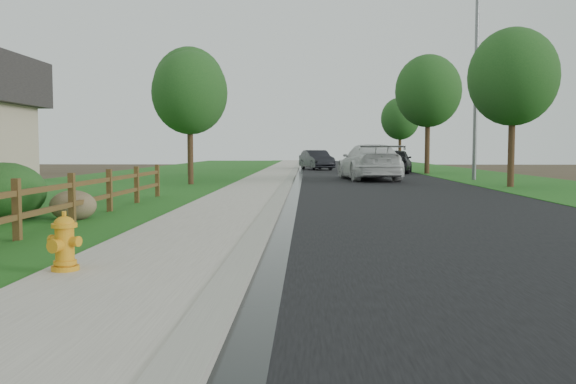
{
  "coord_description": "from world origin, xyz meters",
  "views": [
    {
      "loc": [
        1.27,
        -4.82,
        1.58
      ],
      "look_at": [
        0.97,
        4.85,
        0.91
      ],
      "focal_mm": 38.0,
      "sensor_mm": 36.0,
      "label": 1
    }
  ],
  "objects_px": {
    "ranch_fence": "(47,201)",
    "fire_hydrant": "(64,243)",
    "dark_car_mid": "(396,161)",
    "white_suv": "(369,162)",
    "streetlight": "(472,69)"
  },
  "relations": [
    {
      "from": "ranch_fence",
      "to": "fire_hydrant",
      "type": "height_order",
      "value": "ranch_fence"
    },
    {
      "from": "ranch_fence",
      "to": "fire_hydrant",
      "type": "bearing_deg",
      "value": -64.13
    },
    {
      "from": "fire_hydrant",
      "to": "dark_car_mid",
      "type": "distance_m",
      "value": 34.37
    },
    {
      "from": "white_suv",
      "to": "dark_car_mid",
      "type": "height_order",
      "value": "white_suv"
    },
    {
      "from": "fire_hydrant",
      "to": "streetlight",
      "type": "bearing_deg",
      "value": 64.79
    },
    {
      "from": "streetlight",
      "to": "dark_car_mid",
      "type": "bearing_deg",
      "value": 104.65
    },
    {
      "from": "dark_car_mid",
      "to": "streetlight",
      "type": "xyz_separation_m",
      "value": [
        2.41,
        -9.23,
        4.82
      ]
    },
    {
      "from": "fire_hydrant",
      "to": "white_suv",
      "type": "distance_m",
      "value": 24.95
    },
    {
      "from": "white_suv",
      "to": "dark_car_mid",
      "type": "xyz_separation_m",
      "value": [
        2.7,
        9.03,
        -0.1
      ]
    },
    {
      "from": "ranch_fence",
      "to": "fire_hydrant",
      "type": "distance_m",
      "value": 4.35
    },
    {
      "from": "ranch_fence",
      "to": "dark_car_mid",
      "type": "bearing_deg",
      "value": 69.81
    },
    {
      "from": "ranch_fence",
      "to": "dark_car_mid",
      "type": "height_order",
      "value": "dark_car_mid"
    },
    {
      "from": "dark_car_mid",
      "to": "streetlight",
      "type": "relative_size",
      "value": 0.48
    },
    {
      "from": "streetlight",
      "to": "fire_hydrant",
      "type": "bearing_deg",
      "value": -115.21
    },
    {
      "from": "ranch_fence",
      "to": "streetlight",
      "type": "height_order",
      "value": "streetlight"
    }
  ]
}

